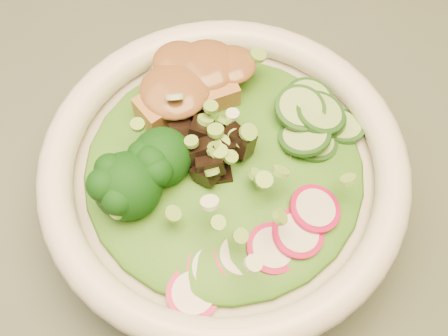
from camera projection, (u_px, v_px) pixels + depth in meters
salad_bowl at (224, 181)px, 0.43m from camera, size 0.25×0.25×0.07m
lettuce_bed at (224, 167)px, 0.41m from camera, size 0.19×0.19×0.02m
broccoli_florets at (142, 192)px, 0.38m from camera, size 0.09×0.09×0.04m
radish_slices at (268, 243)px, 0.38m from camera, size 0.11×0.07×0.02m
cucumber_slices at (307, 129)px, 0.41m from camera, size 0.08×0.08×0.03m
mushroom_heap at (217, 145)px, 0.40m from camera, size 0.08×0.08×0.04m
tofu_cubes at (192, 92)px, 0.42m from camera, size 0.10×0.08×0.03m
peanut_sauce at (191, 81)px, 0.41m from camera, size 0.06×0.05×0.01m
scallion_garnish at (224, 151)px, 0.39m from camera, size 0.17×0.17×0.02m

